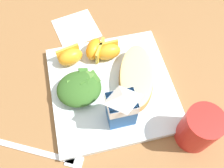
{
  "coord_description": "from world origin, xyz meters",
  "views": [
    {
      "loc": [
        0.06,
        0.26,
        0.51
      ],
      "look_at": [
        0.0,
        0.0,
        0.03
      ],
      "focal_mm": 38.53,
      "sensor_mm": 36.0,
      "label": 1
    }
  ],
  "objects_px": {
    "milk_carton": "(122,106)",
    "orange_wedge_middle": "(95,49)",
    "paper_napkin": "(76,28)",
    "drinking_red_cup": "(198,129)",
    "metal_fork": "(47,154)",
    "orange_wedge_front": "(108,51)",
    "green_salad_pile": "(79,89)",
    "orange_wedge_rear": "(70,57)",
    "white_plate": "(112,88)",
    "cheesy_pizza_bread": "(136,76)"
  },
  "relations": [
    {
      "from": "milk_carton",
      "to": "orange_wedge_middle",
      "type": "distance_m",
      "value": 0.18
    },
    {
      "from": "paper_napkin",
      "to": "drinking_red_cup",
      "type": "xyz_separation_m",
      "value": [
        -0.19,
        0.36,
        0.05
      ]
    },
    {
      "from": "metal_fork",
      "to": "orange_wedge_front",
      "type": "bearing_deg",
      "value": -131.15
    },
    {
      "from": "orange_wedge_front",
      "to": "paper_napkin",
      "type": "relative_size",
      "value": 0.56
    },
    {
      "from": "green_salad_pile",
      "to": "drinking_red_cup",
      "type": "bearing_deg",
      "value": 145.01
    },
    {
      "from": "orange_wedge_rear",
      "to": "paper_napkin",
      "type": "distance_m",
      "value": 0.13
    },
    {
      "from": "white_plate",
      "to": "metal_fork",
      "type": "relative_size",
      "value": 1.6
    },
    {
      "from": "green_salad_pile",
      "to": "orange_wedge_rear",
      "type": "height_order",
      "value": "green_salad_pile"
    },
    {
      "from": "orange_wedge_rear",
      "to": "cheesy_pizza_bread",
      "type": "bearing_deg",
      "value": 147.96
    },
    {
      "from": "orange_wedge_front",
      "to": "green_salad_pile",
      "type": "bearing_deg",
      "value": 44.96
    },
    {
      "from": "drinking_red_cup",
      "to": "orange_wedge_middle",
      "type": "bearing_deg",
      "value": -57.28
    },
    {
      "from": "milk_carton",
      "to": "drinking_red_cup",
      "type": "relative_size",
      "value": 1.1
    },
    {
      "from": "green_salad_pile",
      "to": "orange_wedge_rear",
      "type": "distance_m",
      "value": 0.09
    },
    {
      "from": "orange_wedge_front",
      "to": "metal_fork",
      "type": "distance_m",
      "value": 0.27
    },
    {
      "from": "orange_wedge_rear",
      "to": "metal_fork",
      "type": "xyz_separation_m",
      "value": [
        0.08,
        0.21,
        -0.03
      ]
    },
    {
      "from": "cheesy_pizza_bread",
      "to": "milk_carton",
      "type": "xyz_separation_m",
      "value": [
        0.05,
        0.08,
        0.04
      ]
    },
    {
      "from": "orange_wedge_middle",
      "to": "milk_carton",
      "type": "bearing_deg",
      "value": 97.09
    },
    {
      "from": "milk_carton",
      "to": "paper_napkin",
      "type": "height_order",
      "value": "milk_carton"
    },
    {
      "from": "cheesy_pizza_bread",
      "to": "drinking_red_cup",
      "type": "relative_size",
      "value": 1.85
    },
    {
      "from": "milk_carton",
      "to": "orange_wedge_middle",
      "type": "xyz_separation_m",
      "value": [
        0.02,
        -0.18,
        -0.04
      ]
    },
    {
      "from": "milk_carton",
      "to": "orange_wedge_front",
      "type": "relative_size",
      "value": 1.78
    },
    {
      "from": "orange_wedge_rear",
      "to": "paper_napkin",
      "type": "bearing_deg",
      "value": -103.9
    },
    {
      "from": "milk_carton",
      "to": "paper_napkin",
      "type": "xyz_separation_m",
      "value": [
        0.05,
        -0.29,
        -0.07
      ]
    },
    {
      "from": "orange_wedge_rear",
      "to": "paper_napkin",
      "type": "relative_size",
      "value": 0.61
    },
    {
      "from": "orange_wedge_front",
      "to": "orange_wedge_rear",
      "type": "distance_m",
      "value": 0.09
    },
    {
      "from": "white_plate",
      "to": "milk_carton",
      "type": "height_order",
      "value": "milk_carton"
    },
    {
      "from": "green_salad_pile",
      "to": "paper_napkin",
      "type": "height_order",
      "value": "green_salad_pile"
    },
    {
      "from": "orange_wedge_middle",
      "to": "orange_wedge_rear",
      "type": "bearing_deg",
      "value": 7.58
    },
    {
      "from": "orange_wedge_middle",
      "to": "orange_wedge_rear",
      "type": "xyz_separation_m",
      "value": [
        0.06,
        0.01,
        0.0
      ]
    },
    {
      "from": "metal_fork",
      "to": "drinking_red_cup",
      "type": "xyz_separation_m",
      "value": [
        -0.31,
        0.03,
        0.05
      ]
    },
    {
      "from": "milk_carton",
      "to": "drinking_red_cup",
      "type": "height_order",
      "value": "milk_carton"
    },
    {
      "from": "metal_fork",
      "to": "orange_wedge_middle",
      "type": "bearing_deg",
      "value": -123.99
    },
    {
      "from": "white_plate",
      "to": "cheesy_pizza_bread",
      "type": "height_order",
      "value": "cheesy_pizza_bread"
    },
    {
      "from": "paper_napkin",
      "to": "cheesy_pizza_bread",
      "type": "bearing_deg",
      "value": 118.29
    },
    {
      "from": "paper_napkin",
      "to": "metal_fork",
      "type": "bearing_deg",
      "value": 70.75
    },
    {
      "from": "orange_wedge_rear",
      "to": "metal_fork",
      "type": "relative_size",
      "value": 0.38
    },
    {
      "from": "orange_wedge_front",
      "to": "paper_napkin",
      "type": "xyz_separation_m",
      "value": [
        0.06,
        -0.12,
        -0.03
      ]
    },
    {
      "from": "milk_carton",
      "to": "cheesy_pizza_bread",
      "type": "bearing_deg",
      "value": -123.06
    },
    {
      "from": "orange_wedge_rear",
      "to": "drinking_red_cup",
      "type": "distance_m",
      "value": 0.33
    },
    {
      "from": "green_salad_pile",
      "to": "metal_fork",
      "type": "xyz_separation_m",
      "value": [
        0.09,
        0.12,
        -0.03
      ]
    },
    {
      "from": "milk_carton",
      "to": "orange_wedge_rear",
      "type": "relative_size",
      "value": 1.65
    },
    {
      "from": "cheesy_pizza_bread",
      "to": "green_salad_pile",
      "type": "distance_m",
      "value": 0.13
    },
    {
      "from": "green_salad_pile",
      "to": "milk_carton",
      "type": "bearing_deg",
      "value": 133.73
    },
    {
      "from": "white_plate",
      "to": "orange_wedge_rear",
      "type": "height_order",
      "value": "orange_wedge_rear"
    },
    {
      "from": "milk_carton",
      "to": "drinking_red_cup",
      "type": "bearing_deg",
      "value": 153.06
    },
    {
      "from": "milk_carton",
      "to": "orange_wedge_front",
      "type": "xyz_separation_m",
      "value": [
        -0.01,
        -0.16,
        -0.04
      ]
    },
    {
      "from": "milk_carton",
      "to": "orange_wedge_middle",
      "type": "height_order",
      "value": "milk_carton"
    },
    {
      "from": "cheesy_pizza_bread",
      "to": "metal_fork",
      "type": "bearing_deg",
      "value": 28.65
    },
    {
      "from": "cheesy_pizza_bread",
      "to": "orange_wedge_middle",
      "type": "distance_m",
      "value": 0.12
    },
    {
      "from": "paper_napkin",
      "to": "orange_wedge_front",
      "type": "bearing_deg",
      "value": 117.25
    }
  ]
}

